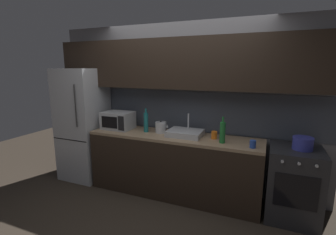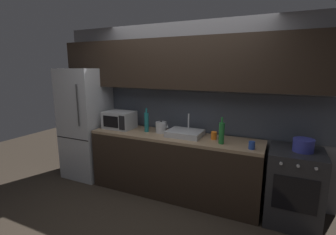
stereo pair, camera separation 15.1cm
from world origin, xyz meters
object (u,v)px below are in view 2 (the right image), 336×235
object	(u,v)px
refrigerator	(86,123)
cooking_pot	(303,145)
wine_bottle_green	(222,133)
wine_bottle_teal	(147,122)
mug_orange	(214,136)
mug_blue	(252,145)
microwave	(120,120)
oven_range	(294,187)
kettle	(161,127)

from	to	relation	value
refrigerator	cooking_pot	xyz separation A→B (m)	(3.25, 0.00, 0.06)
wine_bottle_green	wine_bottle_teal	xyz separation A→B (m)	(-1.15, 0.11, 0.01)
mug_orange	cooking_pot	size ratio (longest dim) A/B	0.46
refrigerator	mug_blue	size ratio (longest dim) A/B	19.55
microwave	wine_bottle_teal	xyz separation A→B (m)	(0.50, -0.01, 0.02)
oven_range	cooking_pot	xyz separation A→B (m)	(0.05, 0.00, 0.52)
wine_bottle_green	mug_blue	distance (m)	0.39
refrigerator	kettle	size ratio (longest dim) A/B	9.21
cooking_pot	oven_range	bearing A→B (deg)	-178.49
oven_range	wine_bottle_teal	bearing A→B (deg)	179.72
kettle	cooking_pot	world-z (taller)	kettle
refrigerator	wine_bottle_teal	size ratio (longest dim) A/B	5.12
cooking_pot	mug_orange	bearing A→B (deg)	177.64
refrigerator	microwave	size ratio (longest dim) A/B	3.99
microwave	mug_orange	world-z (taller)	microwave
oven_range	microwave	world-z (taller)	microwave
wine_bottle_green	cooking_pot	distance (m)	0.93
oven_range	mug_orange	bearing A→B (deg)	177.44
refrigerator	wine_bottle_green	world-z (taller)	refrigerator
oven_range	mug_blue	world-z (taller)	mug_blue
oven_range	cooking_pot	bearing A→B (deg)	1.51
oven_range	mug_orange	size ratio (longest dim) A/B	8.67
kettle	oven_range	bearing A→B (deg)	-1.77
oven_range	wine_bottle_teal	world-z (taller)	wine_bottle_teal
oven_range	kettle	world-z (taller)	kettle
refrigerator	mug_orange	size ratio (longest dim) A/B	17.67
oven_range	wine_bottle_teal	xyz separation A→B (m)	(-2.02, 0.01, 0.60)
microwave	mug_orange	bearing A→B (deg)	0.95
refrigerator	microwave	xyz separation A→B (m)	(0.68, 0.02, 0.12)
kettle	wine_bottle_green	size ratio (longest dim) A/B	0.59
wine_bottle_teal	cooking_pot	world-z (taller)	wine_bottle_teal
refrigerator	oven_range	bearing A→B (deg)	-0.02
oven_range	mug_blue	xyz separation A→B (m)	(-0.49, -0.16, 0.50)
mug_orange	kettle	bearing A→B (deg)	179.21
oven_range	wine_bottle_green	bearing A→B (deg)	-173.28
refrigerator	mug_orange	distance (m)	2.20
refrigerator	oven_range	xyz separation A→B (m)	(3.20, -0.00, -0.47)
microwave	mug_orange	distance (m)	1.52
oven_range	wine_bottle_teal	distance (m)	2.11
oven_range	microwave	bearing A→B (deg)	179.55
wine_bottle_teal	mug_blue	size ratio (longest dim) A/B	3.82
refrigerator	kettle	world-z (taller)	refrigerator
refrigerator	oven_range	world-z (taller)	refrigerator
mug_blue	mug_orange	distance (m)	0.55
wine_bottle_green	refrigerator	bearing A→B (deg)	177.46
mug_blue	cooking_pot	size ratio (longest dim) A/B	0.41
wine_bottle_green	wine_bottle_teal	size ratio (longest dim) A/B	0.95
refrigerator	microwave	world-z (taller)	refrigerator
wine_bottle_green	cooking_pot	bearing A→B (deg)	6.43
refrigerator	mug_orange	xyz separation A→B (m)	(2.20, 0.04, 0.03)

